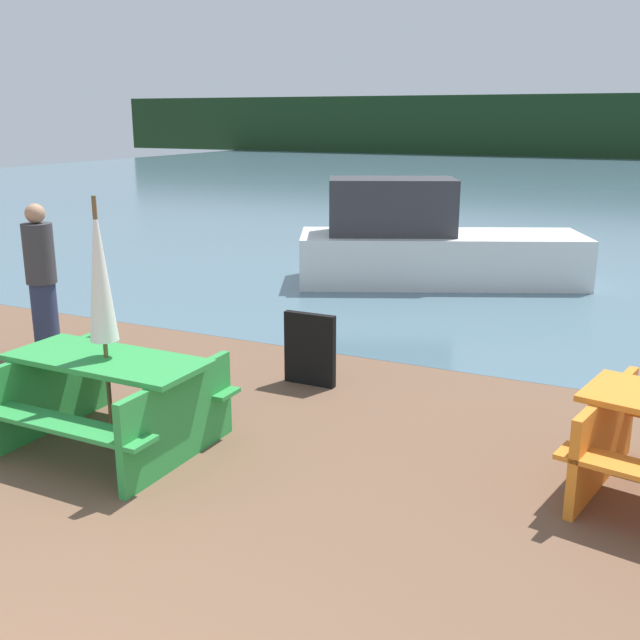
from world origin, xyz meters
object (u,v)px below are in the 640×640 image
(picnic_table_green, at_px, (109,394))
(signboard, at_px, (310,349))
(person, at_px, (41,278))
(umbrella_white, at_px, (99,272))
(boat, at_px, (429,245))

(picnic_table_green, bearing_deg, signboard, 67.90)
(person, height_order, signboard, person)
(umbrella_white, distance_m, boat, 7.28)
(picnic_table_green, distance_m, umbrella_white, 1.02)
(picnic_table_green, height_order, boat, boat)
(person, bearing_deg, signboard, 5.10)
(boat, relative_size, person, 2.78)
(umbrella_white, height_order, signboard, umbrella_white)
(person, xyz_separation_m, signboard, (3.30, 0.29, -0.49))
(person, distance_m, signboard, 3.35)
(boat, height_order, person, person)
(boat, bearing_deg, person, -142.11)
(picnic_table_green, xyz_separation_m, umbrella_white, (-0.00, 0.00, 1.02))
(umbrella_white, bearing_deg, person, 144.71)
(boat, bearing_deg, umbrella_white, -117.58)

